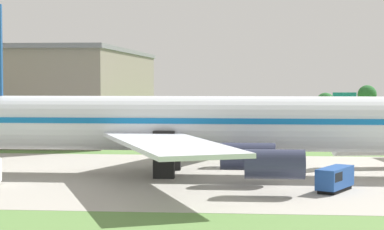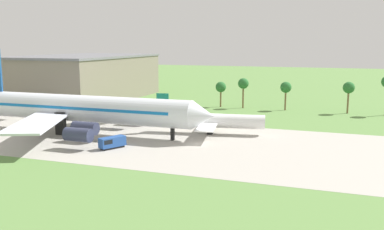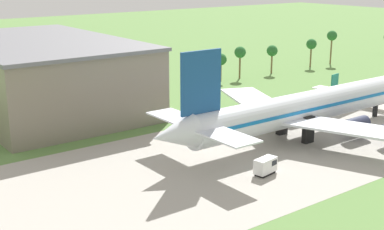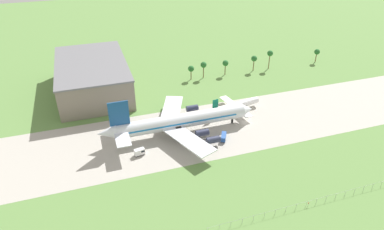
% 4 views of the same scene
% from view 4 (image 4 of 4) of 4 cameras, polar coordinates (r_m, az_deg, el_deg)
% --- Properties ---
extents(ground_plane, '(600.00, 600.00, 0.00)m').
position_cam_4_polar(ground_plane, '(164.67, 8.93, -1.22)').
color(ground_plane, '#5B8442').
extents(taxiway_strip, '(320.00, 44.00, 0.02)m').
position_cam_4_polar(taxiway_strip, '(164.67, 8.93, -1.22)').
color(taxiway_strip, '#A8A399').
rests_on(taxiway_strip, ground_plane).
extents(jet_airliner, '(71.67, 53.70, 20.33)m').
position_cam_4_polar(jet_airliner, '(152.28, -2.07, -1.05)').
color(jet_airliner, silver).
rests_on(jet_airliner, ground_plane).
extents(regional_aircraft, '(26.45, 23.97, 9.63)m').
position_cam_4_polar(regional_aircraft, '(171.43, 7.21, 1.55)').
color(regional_aircraft, white).
rests_on(regional_aircraft, ground_plane).
extents(baggage_tug, '(4.43, 5.94, 2.45)m').
position_cam_4_polar(baggage_tug, '(150.75, 5.28, -3.68)').
color(baggage_tug, black).
rests_on(baggage_tug, ground_plane).
extents(catering_van, '(4.51, 2.72, 2.89)m').
position_cam_4_polar(catering_van, '(142.77, -8.70, -6.08)').
color(catering_van, black).
rests_on(catering_van, ground_plane).
extents(perimeter_fence, '(80.10, 0.10, 2.10)m').
position_cam_4_polar(perimeter_fence, '(128.06, 20.07, -13.17)').
color(perimeter_fence, gray).
rests_on(perimeter_fence, ground_plane).
extents(no_stopping_sign, '(0.44, 0.08, 1.68)m').
position_cam_4_polar(no_stopping_sign, '(126.37, 18.82, -13.84)').
color(no_stopping_sign, gray).
rests_on(no_stopping_sign, ground_plane).
extents(terminal_building, '(36.72, 61.20, 16.96)m').
position_cam_4_polar(terminal_building, '(195.85, -16.21, 6.16)').
color(terminal_building, slate).
rests_on(terminal_building, ground_plane).
extents(palm_tree_row, '(90.46, 3.60, 12.02)m').
position_cam_4_polar(palm_tree_row, '(214.50, 8.86, 9.03)').
color(palm_tree_row, brown).
rests_on(palm_tree_row, ground_plane).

